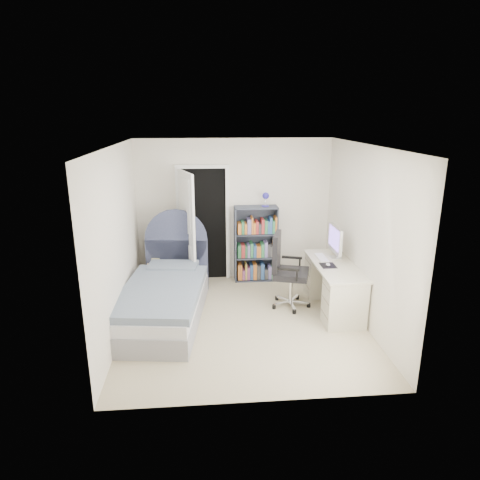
{
  "coord_description": "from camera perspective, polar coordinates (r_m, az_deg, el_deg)",
  "views": [
    {
      "loc": [
        -0.54,
        -5.57,
        2.9
      ],
      "look_at": [
        -0.02,
        0.44,
        1.11
      ],
      "focal_mm": 32.0,
      "sensor_mm": 36.0,
      "label": 1
    }
  ],
  "objects": [
    {
      "name": "bookcase",
      "position": [
        7.62,
        2.2,
        -0.93
      ],
      "size": [
        0.75,
        0.32,
        1.6
      ],
      "color": "#3E4454",
      "rests_on": "ground"
    },
    {
      "name": "door",
      "position": [
        7.34,
        -6.3,
        1.73
      ],
      "size": [
        0.92,
        0.8,
        2.06
      ],
      "color": "black",
      "rests_on": "ground"
    },
    {
      "name": "nightstand",
      "position": [
        7.37,
        -10.82,
        -3.83
      ],
      "size": [
        0.38,
        0.38,
        0.57
      ],
      "color": "#D9B685",
      "rests_on": "ground"
    },
    {
      "name": "room_shell",
      "position": [
        5.84,
        0.53,
        0.13
      ],
      "size": [
        3.5,
        3.7,
        2.6
      ],
      "color": "tan",
      "rests_on": "ground"
    },
    {
      "name": "floor_lamp",
      "position": [
        7.38,
        -6.6,
        -2.21
      ],
      "size": [
        0.19,
        0.19,
        1.33
      ],
      "color": "silver",
      "rests_on": "ground"
    },
    {
      "name": "desk",
      "position": [
        6.69,
        12.35,
        -5.8
      ],
      "size": [
        0.6,
        1.5,
        1.23
      ],
      "color": "beige",
      "rests_on": "ground"
    },
    {
      "name": "bed",
      "position": [
        6.42,
        -9.97,
        -7.44
      ],
      "size": [
        1.33,
        2.39,
        1.4
      ],
      "color": "gray",
      "rests_on": "ground"
    },
    {
      "name": "office_chair",
      "position": [
        6.6,
        6.06,
        -3.57
      ],
      "size": [
        0.65,
        0.66,
        1.17
      ],
      "color": "silver",
      "rests_on": "ground"
    }
  ]
}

